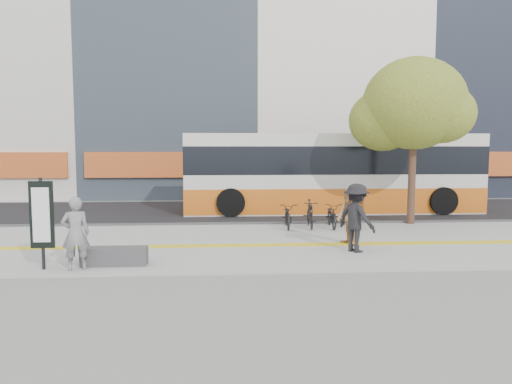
{
  "coord_description": "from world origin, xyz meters",
  "views": [
    {
      "loc": [
        0.13,
        -13.22,
        3.01
      ],
      "look_at": [
        1.12,
        2.0,
        1.58
      ],
      "focal_mm": 34.16,
      "sensor_mm": 36.0,
      "label": 1
    }
  ],
  "objects": [
    {
      "name": "curb",
      "position": [
        0.0,
        5.0,
        0.07
      ],
      "size": [
        40.0,
        0.25,
        0.14
      ],
      "primitive_type": "cube",
      "color": "#38383B",
      "rests_on": "ground"
    },
    {
      "name": "seated_woman",
      "position": [
        -3.4,
        -1.6,
        0.96
      ],
      "size": [
        0.74,
        0.59,
        1.76
      ],
      "primitive_type": "imported",
      "rotation": [
        0.0,
        0.0,
        3.44
      ],
      "color": "black",
      "rests_on": "sidewalk"
    },
    {
      "name": "bus",
      "position": [
        4.98,
        8.5,
        1.71
      ],
      "size": [
        13.15,
        3.12,
        3.5
      ],
      "color": "silver",
      "rests_on": "street"
    },
    {
      "name": "bicycle_row",
      "position": [
        3.57,
        4.0,
        0.56
      ],
      "size": [
        3.06,
        1.76,
        1.01
      ],
      "color": "black",
      "rests_on": "sidewalk"
    },
    {
      "name": "tactile_strip",
      "position": [
        0.0,
        1.0,
        0.09
      ],
      "size": [
        40.0,
        0.45,
        0.01
      ],
      "primitive_type": "cube",
      "color": "gold",
      "rests_on": "sidewalk"
    },
    {
      "name": "ground",
      "position": [
        0.0,
        0.0,
        0.0
      ],
      "size": [
        120.0,
        120.0,
        0.0
      ],
      "primitive_type": "plane",
      "color": "slate",
      "rests_on": "ground"
    },
    {
      "name": "street_tree",
      "position": [
        7.18,
        4.82,
        4.51
      ],
      "size": [
        4.4,
        3.8,
        6.31
      ],
      "color": "#3C251B",
      "rests_on": "sidewalk"
    },
    {
      "name": "pedestrian_tan",
      "position": [
        3.79,
        0.84,
        0.92
      ],
      "size": [
        0.81,
        0.94,
        1.69
      ],
      "primitive_type": "imported",
      "rotation": [
        0.0,
        0.0,
        -1.34
      ],
      "color": "#B3814F",
      "rests_on": "sidewalk"
    },
    {
      "name": "pedestrian_dark",
      "position": [
        3.78,
        -0.05,
        1.03
      ],
      "size": [
        1.27,
        1.42,
        1.91
      ],
      "primitive_type": "imported",
      "rotation": [
        0.0,
        0.0,
        2.15
      ],
      "color": "black",
      "rests_on": "sidewalk"
    },
    {
      "name": "sidewalk",
      "position": [
        0.0,
        1.5,
        0.04
      ],
      "size": [
        40.0,
        7.0,
        0.08
      ],
      "primitive_type": "cube",
      "color": "gray",
      "rests_on": "ground"
    },
    {
      "name": "bench",
      "position": [
        -2.6,
        -1.2,
        0.3
      ],
      "size": [
        1.6,
        0.45,
        0.45
      ],
      "primitive_type": "cube",
      "color": "#38383B",
      "rests_on": "sidewalk"
    },
    {
      "name": "signboard",
      "position": [
        -4.2,
        -1.51,
        1.37
      ],
      "size": [
        0.55,
        0.1,
        2.2
      ],
      "color": "black",
      "rests_on": "sidewalk"
    },
    {
      "name": "street",
      "position": [
        0.0,
        9.0,
        0.03
      ],
      "size": [
        40.0,
        8.0,
        0.06
      ],
      "primitive_type": "cube",
      "color": "black",
      "rests_on": "ground"
    }
  ]
}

